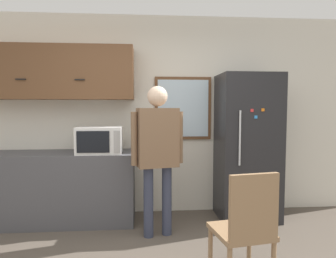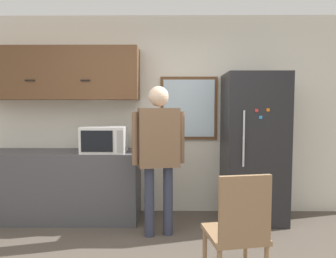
{
  "view_description": "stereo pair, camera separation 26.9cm",
  "coord_description": "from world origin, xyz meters",
  "px_view_note": "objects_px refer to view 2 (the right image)",
  "views": [
    {
      "loc": [
        -0.07,
        -2.03,
        1.45
      ],
      "look_at": [
        0.18,
        1.15,
        1.23
      ],
      "focal_mm": 32.0,
      "sensor_mm": 36.0,
      "label": 1
    },
    {
      "loc": [
        0.2,
        -2.04,
        1.45
      ],
      "look_at": [
        0.18,
        1.15,
        1.23
      ],
      "focal_mm": 32.0,
      "sensor_mm": 36.0,
      "label": 2
    }
  ],
  "objects_px": {
    "microwave": "(104,140)",
    "person": "(159,145)",
    "refrigerator": "(253,148)",
    "chair": "(239,227)"
  },
  "relations": [
    {
      "from": "microwave",
      "to": "person",
      "type": "xyz_separation_m",
      "value": [
        0.7,
        -0.4,
        -0.02
      ]
    },
    {
      "from": "microwave",
      "to": "refrigerator",
      "type": "bearing_deg",
      "value": 2.66
    },
    {
      "from": "refrigerator",
      "to": "chair",
      "type": "xyz_separation_m",
      "value": [
        -0.53,
        -1.51,
        -0.43
      ]
    },
    {
      "from": "microwave",
      "to": "refrigerator",
      "type": "relative_size",
      "value": 0.29
    },
    {
      "from": "person",
      "to": "chair",
      "type": "relative_size",
      "value": 1.78
    },
    {
      "from": "person",
      "to": "refrigerator",
      "type": "distance_m",
      "value": 1.29
    },
    {
      "from": "chair",
      "to": "person",
      "type": "bearing_deg",
      "value": -66.66
    },
    {
      "from": "person",
      "to": "refrigerator",
      "type": "bearing_deg",
      "value": 9.31
    },
    {
      "from": "microwave",
      "to": "person",
      "type": "bearing_deg",
      "value": -29.56
    },
    {
      "from": "microwave",
      "to": "chair",
      "type": "height_order",
      "value": "microwave"
    }
  ]
}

